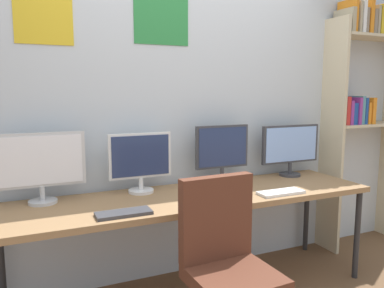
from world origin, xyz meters
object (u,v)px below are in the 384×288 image
at_px(bookshelf, 364,90).
at_px(office_chair, 228,286).
at_px(monitor_center_right, 222,151).
at_px(keyboard_right, 281,192).
at_px(coffee_mug, 226,185).
at_px(monitor_center_left, 140,160).
at_px(keyboard_left, 124,213).
at_px(computer_mouse, 204,203).
at_px(monitor_far_right, 290,147).
at_px(desk, 195,201).
at_px(monitor_far_left, 41,164).

bearing_deg(bookshelf, office_chair, -155.19).
xyz_separation_m(office_chair, monitor_center_right, (0.42, 0.86, 0.59)).
relative_size(office_chair, keyboard_right, 2.96).
bearing_deg(coffee_mug, office_chair, -117.62).
height_order(monitor_center_left, keyboard_left, monitor_center_left).
relative_size(monitor_center_right, computer_mouse, 4.74).
height_order(office_chair, monitor_far_right, monitor_far_right).
relative_size(monitor_far_right, coffee_mug, 5.24).
bearing_deg(office_chair, desk, 81.57).
height_order(keyboard_left, keyboard_right, same).
bearing_deg(desk, coffee_mug, -4.55).
distance_m(monitor_center_left, monitor_center_right, 0.65).
height_order(bookshelf, coffee_mug, bookshelf).
xyz_separation_m(keyboard_right, computer_mouse, (-0.61, -0.03, 0.01)).
bearing_deg(monitor_far_left, monitor_far_right, -0.00).
xyz_separation_m(monitor_far_left, keyboard_right, (1.54, -0.44, -0.25)).
relative_size(bookshelf, monitor_far_right, 4.04).
bearing_deg(monitor_far_left, keyboard_right, -16.02).
bearing_deg(coffee_mug, monitor_center_right, 68.10).
height_order(bookshelf, office_chair, bookshelf).
height_order(desk, bookshelf, bookshelf).
relative_size(desk, keyboard_right, 7.78).
height_order(desk, computer_mouse, computer_mouse).
height_order(monitor_center_left, computer_mouse, monitor_center_left).
bearing_deg(coffee_mug, desk, 175.45).
bearing_deg(office_chair, monitor_far_right, 38.69).
xyz_separation_m(desk, monitor_far_left, (-0.98, 0.21, 0.30)).
bearing_deg(monitor_far_left, office_chair, -44.28).
distance_m(desk, monitor_far_right, 1.05).
bearing_deg(monitor_center_right, desk, -147.01).
bearing_deg(bookshelf, monitor_far_left, -179.65).
height_order(bookshelf, monitor_far_left, bookshelf).
bearing_deg(office_chair, coffee_mug, 62.38).
distance_m(desk, bookshelf, 1.98).
xyz_separation_m(monitor_far_left, coffee_mug, (1.22, -0.23, -0.21)).
xyz_separation_m(desk, computer_mouse, (-0.05, -0.26, 0.06)).
bearing_deg(desk, monitor_center_left, 147.01).
bearing_deg(monitor_far_left, desk, -12.21).
distance_m(monitor_center_left, keyboard_left, 0.55).
xyz_separation_m(monitor_far_left, computer_mouse, (0.93, -0.47, -0.24)).
bearing_deg(office_chair, keyboard_left, 137.80).
relative_size(monitor_center_left, coffee_mug, 4.23).
relative_size(monitor_far_right, computer_mouse, 5.78).
xyz_separation_m(desk, coffee_mug, (0.23, -0.02, 0.09)).
height_order(bookshelf, monitor_center_left, bookshelf).
relative_size(keyboard_right, computer_mouse, 3.49).
bearing_deg(keyboard_right, monitor_far_left, 163.98).
relative_size(monitor_far_left, coffee_mug, 5.19).
bearing_deg(computer_mouse, monitor_far_right, 24.45).
xyz_separation_m(monitor_center_left, monitor_center_right, (0.65, 0.00, 0.02)).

